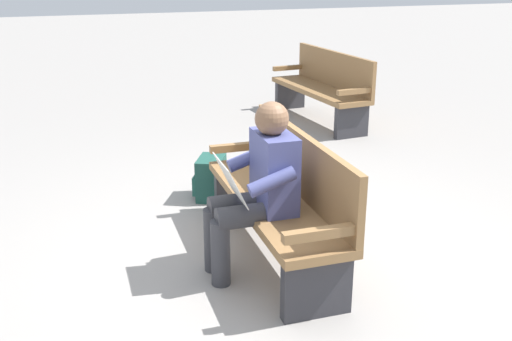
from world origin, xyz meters
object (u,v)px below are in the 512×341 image
object	(u,v)px
person_seated	(258,185)
backpack	(211,178)
bench_far	(324,86)
bench_near	(282,196)

from	to	relation	value
person_seated	backpack	xyz separation A→B (m)	(1.39, -0.02, -0.44)
backpack	bench_far	bearing A→B (deg)	-43.92
person_seated	backpack	bearing A→B (deg)	-0.24
person_seated	backpack	distance (m)	1.46
bench_near	backpack	distance (m)	1.27
bench_near	backpack	xyz separation A→B (m)	(1.22, 0.22, -0.28)
bench_near	bench_far	xyz separation A→B (m)	(3.34, -1.83, 0.00)
bench_near	backpack	size ratio (longest dim) A/B	4.58
bench_near	bench_far	bearing A→B (deg)	-28.15
backpack	bench_far	size ratio (longest dim) A/B	0.21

